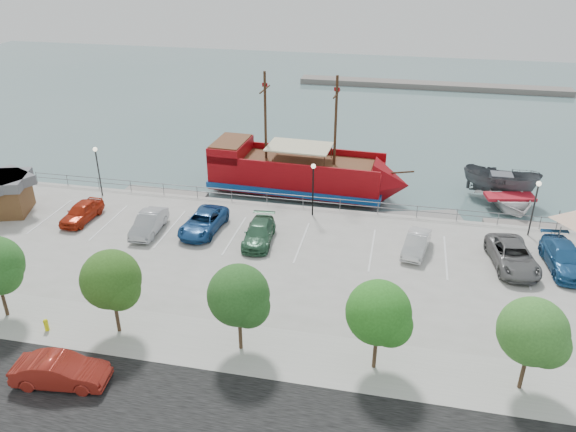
# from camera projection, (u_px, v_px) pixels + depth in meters

# --- Properties ---
(ground) EXTENTS (160.00, 160.00, 0.00)m
(ground) POSITION_uv_depth(u_px,v_px,m) (296.00, 269.00, 38.77)
(ground) COLOR #4A6C6D
(sidewalk) EXTENTS (100.00, 4.00, 0.05)m
(sidewalk) POSITION_uv_depth(u_px,v_px,m) (259.00, 351.00, 29.57)
(sidewalk) COLOR #A19F98
(sidewalk) RESTS_ON land_slab
(seawall_railing) EXTENTS (50.00, 0.06, 1.00)m
(seawall_railing) POSITION_uv_depth(u_px,v_px,m) (315.00, 202.00, 44.92)
(seawall_railing) COLOR slate
(seawall_railing) RESTS_ON land_slab
(far_shore) EXTENTS (40.00, 3.00, 0.80)m
(far_shore) POSITION_uv_depth(u_px,v_px,m) (432.00, 85.00, 84.87)
(far_shore) COLOR slate
(far_shore) RESTS_ON ground
(pirate_ship) EXTENTS (17.79, 5.68, 11.14)m
(pirate_ship) POSITION_uv_depth(u_px,v_px,m) (311.00, 175.00, 49.10)
(pirate_ship) COLOR maroon
(pirate_ship) RESTS_ON ground
(patrol_boat) EXTENTS (6.87, 4.04, 2.50)m
(patrol_boat) POSITION_uv_depth(u_px,v_px,m) (500.00, 185.00, 48.78)
(patrol_boat) COLOR #4B4E53
(patrol_boat) RESTS_ON ground
(speedboat) EXTENTS (5.82, 7.28, 1.35)m
(speedboat) POSITION_uv_depth(u_px,v_px,m) (509.00, 201.00, 47.08)
(speedboat) COLOR silver
(speedboat) RESTS_ON ground
(dock_west) EXTENTS (7.56, 2.27, 0.43)m
(dock_west) POSITION_uv_depth(u_px,v_px,m) (164.00, 195.00, 49.27)
(dock_west) COLOR gray
(dock_west) RESTS_ON ground
(dock_mid) EXTENTS (7.43, 3.97, 0.41)m
(dock_mid) POSITION_uv_depth(u_px,v_px,m) (416.00, 218.00, 45.24)
(dock_mid) COLOR gray
(dock_mid) RESTS_ON ground
(dock_east) EXTENTS (7.41, 2.53, 0.42)m
(dock_east) POSITION_uv_depth(u_px,v_px,m) (533.00, 229.00, 43.57)
(dock_east) COLOR gray
(dock_east) RESTS_ON ground
(shed) EXTENTS (4.69, 4.69, 3.05)m
(shed) POSITION_uv_depth(u_px,v_px,m) (4.00, 193.00, 43.74)
(shed) COLOR brown
(shed) RESTS_ON land_slab
(street_sedan) EXTENTS (4.77, 2.14, 1.52)m
(street_sedan) POSITION_uv_depth(u_px,v_px,m) (61.00, 371.00, 27.09)
(street_sedan) COLOR maroon
(street_sedan) RESTS_ON street
(fire_hydrant) EXTENTS (0.27, 0.27, 0.77)m
(fire_hydrant) POSITION_uv_depth(u_px,v_px,m) (46.00, 324.00, 30.91)
(fire_hydrant) COLOR yellow
(fire_hydrant) RESTS_ON sidewalk
(lamp_post_left) EXTENTS (0.36, 0.36, 4.28)m
(lamp_post_left) POSITION_uv_depth(u_px,v_px,m) (97.00, 163.00, 46.06)
(lamp_post_left) COLOR black
(lamp_post_left) RESTS_ON land_slab
(lamp_post_mid) EXTENTS (0.36, 0.36, 4.28)m
(lamp_post_mid) POSITION_uv_depth(u_px,v_px,m) (313.00, 180.00, 42.70)
(lamp_post_mid) COLOR black
(lamp_post_mid) RESTS_ON land_slab
(lamp_post_right) EXTENTS (0.36, 0.36, 4.28)m
(lamp_post_right) POSITION_uv_depth(u_px,v_px,m) (536.00, 199.00, 39.72)
(lamp_post_right) COLOR black
(lamp_post_right) RESTS_ON land_slab
(tree_c) EXTENTS (3.30, 3.20, 5.00)m
(tree_c) POSITION_uv_depth(u_px,v_px,m) (113.00, 282.00, 29.50)
(tree_c) COLOR #473321
(tree_c) RESTS_ON sidewalk
(tree_d) EXTENTS (3.30, 3.20, 5.00)m
(tree_d) POSITION_uv_depth(u_px,v_px,m) (241.00, 298.00, 28.20)
(tree_d) COLOR #473321
(tree_d) RESTS_ON sidewalk
(tree_e) EXTENTS (3.30, 3.20, 5.00)m
(tree_e) POSITION_uv_depth(u_px,v_px,m) (381.00, 315.00, 26.89)
(tree_e) COLOR #473321
(tree_e) RESTS_ON sidewalk
(tree_f) EXTENTS (3.30, 3.20, 5.00)m
(tree_f) POSITION_uv_depth(u_px,v_px,m) (536.00, 335.00, 25.59)
(tree_f) COLOR #473321
(tree_f) RESTS_ON sidewalk
(parked_car_a) EXTENTS (1.90, 4.32, 1.45)m
(parked_car_a) POSITION_uv_depth(u_px,v_px,m) (82.00, 212.00, 42.88)
(parked_car_a) COLOR #AD270F
(parked_car_a) RESTS_ON land_slab
(parked_car_b) EXTENTS (1.79, 4.51, 1.46)m
(parked_car_b) POSITION_uv_depth(u_px,v_px,m) (149.00, 223.00, 41.16)
(parked_car_b) COLOR #9FA1A5
(parked_car_b) RESTS_ON land_slab
(parked_car_c) EXTENTS (2.73, 5.31, 1.43)m
(parked_car_c) POSITION_uv_depth(u_px,v_px,m) (203.00, 222.00, 41.35)
(parked_car_c) COLOR navy
(parked_car_c) RESTS_ON land_slab
(parked_car_d) EXTENTS (2.29, 4.88, 1.38)m
(parked_car_d) POSITION_uv_depth(u_px,v_px,m) (259.00, 233.00, 39.87)
(parked_car_d) COLOR #2E5C3F
(parked_car_d) RESTS_ON land_slab
(parked_car_f) EXTENTS (2.11, 4.24, 1.33)m
(parked_car_f) POSITION_uv_depth(u_px,v_px,m) (416.00, 244.00, 38.55)
(parked_car_f) COLOR silver
(parked_car_f) RESTS_ON land_slab
(parked_car_g) EXTENTS (3.32, 5.82, 1.53)m
(parked_car_g) POSITION_uv_depth(u_px,v_px,m) (513.00, 256.00, 36.87)
(parked_car_g) COLOR slate
(parked_car_g) RESTS_ON land_slab
(parked_car_h) EXTENTS (2.66, 5.53, 1.55)m
(parked_car_h) POSITION_uv_depth(u_px,v_px,m) (564.00, 258.00, 36.62)
(parked_car_h) COLOR #1F548B
(parked_car_h) RESTS_ON land_slab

